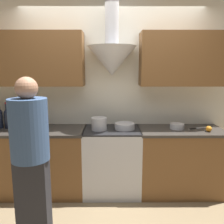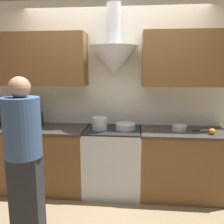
{
  "view_description": "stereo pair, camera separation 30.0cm",
  "coord_description": "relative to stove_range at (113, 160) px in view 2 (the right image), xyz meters",
  "views": [
    {
      "loc": [
        -0.02,
        -2.71,
        1.67
      ],
      "look_at": [
        0.0,
        0.25,
        1.14
      ],
      "focal_mm": 38.0,
      "sensor_mm": 36.0,
      "label": 1
    },
    {
      "loc": [
        0.28,
        -2.69,
        1.67
      ],
      "look_at": [
        0.0,
        0.25,
        1.14
      ],
      "focal_mm": 38.0,
      "sensor_mm": 36.0,
      "label": 2
    }
  ],
  "objects": [
    {
      "name": "wine_bottle_5",
      "position": [
        -1.31,
        0.07,
        0.57
      ],
      "size": [
        0.08,
        0.08,
        0.34
      ],
      "color": "black",
      "rests_on": "counter_left"
    },
    {
      "name": "counter_left",
      "position": [
        -1.12,
        -0.0,
        -0.0
      ],
      "size": [
        1.53,
        0.62,
        0.89
      ],
      "color": "brown",
      "rests_on": "ground_plane"
    },
    {
      "name": "wine_bottle_2",
      "position": [
        -1.6,
        0.07,
        0.58
      ],
      "size": [
        0.07,
        0.07,
        0.34
      ],
      "color": "black",
      "rests_on": "counter_left"
    },
    {
      "name": "chefs_knife",
      "position": [
        1.16,
        0.04,
        0.44
      ],
      "size": [
        0.25,
        0.11,
        0.01
      ],
      "rotation": [
        0.0,
        0.0,
        0.35
      ],
      "color": "silver",
      "rests_on": "counter_right"
    },
    {
      "name": "stove_range",
      "position": [
        0.0,
        0.0,
        0.0
      ],
      "size": [
        0.75,
        0.6,
        0.89
      ],
      "color": "silver",
      "rests_on": "ground_plane"
    },
    {
      "name": "wine_bottle_6",
      "position": [
        -1.21,
        0.06,
        0.58
      ],
      "size": [
        0.07,
        0.07,
        0.34
      ],
      "color": "black",
      "rests_on": "counter_left"
    },
    {
      "name": "wine_bottle_3",
      "position": [
        -1.51,
        0.06,
        0.59
      ],
      "size": [
        0.08,
        0.08,
        0.37
      ],
      "color": "black",
      "rests_on": "counter_left"
    },
    {
      "name": "mixing_bowl",
      "position": [
        0.17,
        0.0,
        0.48
      ],
      "size": [
        0.26,
        0.26,
        0.08
      ],
      "color": "silver",
      "rests_on": "stove_range"
    },
    {
      "name": "wine_bottle_8",
      "position": [
        -1.02,
        0.07,
        0.57
      ],
      "size": [
        0.08,
        0.08,
        0.32
      ],
      "color": "black",
      "rests_on": "counter_left"
    },
    {
      "name": "person_foreground_left",
      "position": [
        -0.74,
        -1.03,
        0.44
      ],
      "size": [
        0.34,
        0.34,
        1.61
      ],
      "color": "#28282D",
      "rests_on": "ground_plane"
    },
    {
      "name": "wine_bottle_4",
      "position": [
        -1.41,
        0.06,
        0.58
      ],
      "size": [
        0.08,
        0.08,
        0.35
      ],
      "color": "black",
      "rests_on": "counter_left"
    },
    {
      "name": "saucepan",
      "position": [
        0.87,
        0.02,
        0.47
      ],
      "size": [
        0.19,
        0.19,
        0.07
      ],
      "color": "silver",
      "rests_on": "counter_right"
    },
    {
      "name": "wine_bottle_7",
      "position": [
        -1.12,
        0.07,
        0.58
      ],
      "size": [
        0.08,
        0.08,
        0.34
      ],
      "color": "black",
      "rests_on": "counter_left"
    },
    {
      "name": "orange_fruit",
      "position": [
        1.23,
        -0.14,
        0.48
      ],
      "size": [
        0.07,
        0.07,
        0.07
      ],
      "color": "orange",
      "rests_on": "counter_right"
    },
    {
      "name": "ground_plane",
      "position": [
        0.0,
        -0.35,
        -0.45
      ],
      "size": [
        12.0,
        12.0,
        0.0
      ],
      "primitive_type": "plane",
      "color": "#847051"
    },
    {
      "name": "wall_back",
      "position": [
        -0.07,
        0.26,
        1.04
      ],
      "size": [
        8.4,
        0.64,
        2.6
      ],
      "color": "silver",
      "rests_on": "ground_plane"
    },
    {
      "name": "counter_right",
      "position": [
        0.92,
        -0.0,
        -0.0
      ],
      "size": [
        1.12,
        0.62,
        0.89
      ],
      "color": "brown",
      "rests_on": "ground_plane"
    },
    {
      "name": "stock_pot",
      "position": [
        -0.17,
        -0.03,
        0.52
      ],
      "size": [
        0.2,
        0.2,
        0.16
      ],
      "color": "silver",
      "rests_on": "stove_range"
    }
  ]
}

